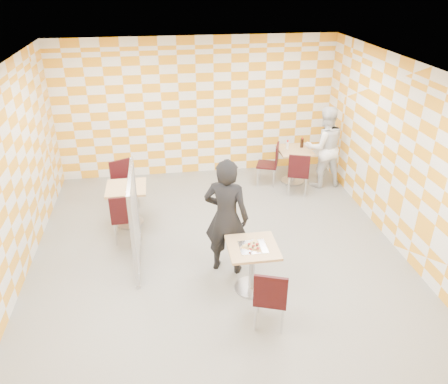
% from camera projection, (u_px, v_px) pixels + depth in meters
% --- Properties ---
extents(room_shell, '(7.00, 7.00, 7.00)m').
position_uv_depth(room_shell, '(214.00, 163.00, 6.83)').
color(room_shell, gray).
rests_on(room_shell, ground).
extents(main_table, '(0.70, 0.70, 0.75)m').
position_uv_depth(main_table, '(252.00, 260.00, 6.22)').
color(main_table, tan).
rests_on(main_table, ground).
extents(second_table, '(0.70, 0.70, 0.75)m').
position_uv_depth(second_table, '(294.00, 160.00, 9.42)').
color(second_table, tan).
rests_on(second_table, ground).
extents(empty_table, '(0.70, 0.70, 0.75)m').
position_uv_depth(empty_table, '(127.00, 199.00, 7.86)').
color(empty_table, tan).
rests_on(empty_table, ground).
extents(chair_main_front, '(0.54, 0.54, 0.92)m').
position_uv_depth(chair_main_front, '(271.00, 296.00, 5.51)').
color(chair_main_front, black).
rests_on(chair_main_front, ground).
extents(chair_second_front, '(0.54, 0.54, 0.92)m').
position_uv_depth(chair_second_front, '(299.00, 171.00, 8.84)').
color(chair_second_front, black).
rests_on(chair_second_front, ground).
extents(chair_second_side, '(0.55, 0.54, 0.92)m').
position_uv_depth(chair_second_side, '(272.00, 161.00, 9.28)').
color(chair_second_side, black).
rests_on(chair_second_side, ground).
extents(chair_empty_near, '(0.44, 0.45, 0.92)m').
position_uv_depth(chair_empty_near, '(124.00, 215.00, 7.29)').
color(chair_empty_near, black).
rests_on(chair_empty_near, ground).
extents(chair_empty_far, '(0.56, 0.57, 0.92)m').
position_uv_depth(chair_empty_far, '(123.00, 180.00, 8.46)').
color(chair_empty_far, black).
rests_on(chair_empty_far, ground).
extents(partition, '(0.08, 1.38, 1.55)m').
position_uv_depth(partition, '(135.00, 220.00, 6.67)').
color(partition, white).
rests_on(partition, ground).
extents(man_dark, '(0.80, 0.68, 1.87)m').
position_uv_depth(man_dark, '(226.00, 217.00, 6.46)').
color(man_dark, black).
rests_on(man_dark, ground).
extents(man_white, '(0.87, 0.69, 1.74)m').
position_uv_depth(man_white, '(324.00, 147.00, 9.12)').
color(man_white, white).
rests_on(man_white, ground).
extents(pizza_on_foil, '(0.40, 0.40, 0.04)m').
position_uv_depth(pizza_on_foil, '(253.00, 246.00, 6.09)').
color(pizza_on_foil, silver).
rests_on(pizza_on_foil, main_table).
extents(sport_bottle, '(0.06, 0.06, 0.20)m').
position_uv_depth(sport_bottle, '(287.00, 145.00, 9.30)').
color(sport_bottle, white).
rests_on(sport_bottle, second_table).
extents(soda_bottle, '(0.07, 0.07, 0.23)m').
position_uv_depth(soda_bottle, '(302.00, 143.00, 9.37)').
color(soda_bottle, black).
rests_on(soda_bottle, second_table).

